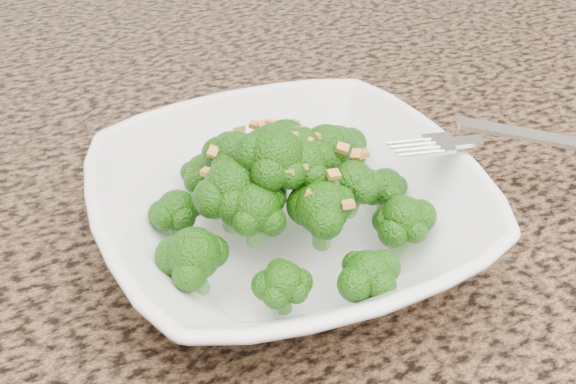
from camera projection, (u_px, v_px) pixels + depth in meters
name	position (u px, v px, depth m)	size (l,w,h in m)	color
granite_counter	(164.00, 216.00, 0.55)	(1.64, 1.04, 0.03)	brown
bowl	(288.00, 215.00, 0.48)	(0.25, 0.25, 0.06)	white
broccoli_pile	(288.00, 136.00, 0.45)	(0.22, 0.22, 0.06)	#1D5A0A
garlic_topping	(288.00, 88.00, 0.43)	(0.13, 0.13, 0.01)	gold
fork	(470.00, 141.00, 0.49)	(0.19, 0.03, 0.01)	silver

